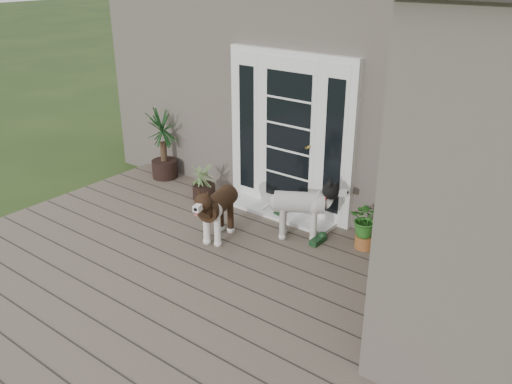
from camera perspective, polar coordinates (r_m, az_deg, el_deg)
The scene contains 14 objects.
deck at distance 5.93m, azimuth -7.34°, elevation -10.07°, with size 6.20×4.60×0.12m, color #6B5B4C.
house_main at distance 8.65m, azimuth 12.60°, elevation 11.14°, with size 7.40×4.00×3.10m, color #665E54.
door_unit at distance 7.10m, azimuth 3.57°, elevation 6.03°, with size 1.90×0.14×2.15m, color white.
door_step at distance 7.34m, azimuth 2.49°, elevation -2.18°, with size 1.60×0.40×0.05m, color white.
brindle_dog at distance 6.61m, azimuth -3.98°, elevation -2.18°, with size 0.35×0.83×0.69m, color #382314, non-canonical shape.
white_dog at distance 6.64m, azimuth 4.57°, elevation -2.08°, with size 0.35×0.83×0.69m, color white, non-canonical shape.
spider_plant at distance 7.74m, azimuth -5.54°, elevation 1.29°, with size 0.54×0.54×0.58m, color #90A264, non-canonical shape.
yucca at distance 8.51m, azimuth -9.76°, elevation 5.00°, with size 0.76×0.76×1.10m, color black, non-canonical shape.
herb_a at distance 6.55m, azimuth 11.49°, elevation -3.75°, with size 0.40×0.40×0.51m, color #1A5B20.
herb_b at distance 6.28m, azimuth 17.06°, elevation -5.40°, with size 0.37×0.37×0.55m, color #255117.
herb_c at distance 6.10m, azimuth 19.95°, elevation -6.72°, with size 0.36×0.36×0.56m, color #244C15.
sapling at distance 5.40m, azimuth 19.20°, elevation -2.77°, with size 0.55×0.55×1.86m, color #2D621C, non-canonical shape.
clog_left at distance 7.30m, azimuth 2.87°, elevation -2.15°, with size 0.14×0.31×0.09m, color #17391C, non-canonical shape.
clog_right at distance 6.65m, azimuth 6.56°, elevation -4.99°, with size 0.14×0.30×0.09m, color #15351A, non-canonical shape.
Camera 1 is at (3.59, -3.02, 3.32)m, focal length 38.00 mm.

